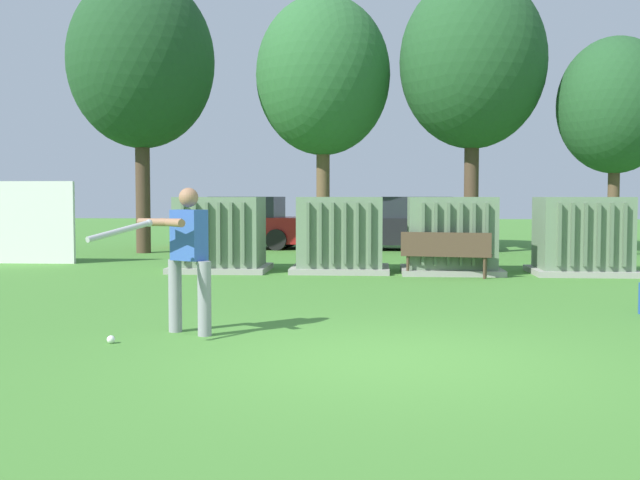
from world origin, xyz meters
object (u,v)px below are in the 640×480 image
transformer_east (582,237)px  parked_car_leftmost (244,224)px  transformer_mid_east (451,236)px  transformer_mid_west (341,235)px  park_bench (446,251)px  sports_ball (111,339)px  transformer_west (220,235)px  parked_car_left_of_center (414,225)px  batter (186,253)px

transformer_east → parked_car_leftmost: size_ratio=0.48×
transformer_mid_east → parked_car_leftmost: size_ratio=0.48×
transformer_mid_west → park_bench: (2.18, -1.04, -0.25)m
sports_ball → parked_car_leftmost: (-1.23, 15.81, 0.71)m
transformer_mid_east → transformer_east: 2.72m
transformer_west → transformer_east: same height
park_bench → transformer_mid_east: bearing=78.5°
transformer_mid_west → park_bench: size_ratio=1.14×
transformer_mid_east → transformer_east: same height
transformer_east → transformer_mid_west: bearing=178.4°
transformer_east → transformer_west: bearing=179.3°
sports_ball → parked_car_left_of_center: size_ratio=0.02×
batter → parked_car_left_of_center: size_ratio=0.40×
transformer_east → park_bench: (-2.90, -0.89, -0.25)m
transformer_west → sports_ball: transformer_west is taller
transformer_mid_east → parked_car_left_of_center: bearing=93.5°
transformer_west → transformer_mid_east: bearing=-1.1°
batter → sports_ball: 1.32m
transformer_mid_east → park_bench: (-0.18, -0.89, -0.25)m
park_bench → parked_car_left_of_center: (-0.25, 8.04, 0.22)m
sports_ball → transformer_east: bearing=48.5°
parked_car_leftmost → transformer_west: bearing=-84.1°
transformer_west → transformer_east: 7.71m
transformer_east → batter: bearing=-130.8°
batter → sports_ball: batter is taller
park_bench → parked_car_leftmost: (-5.58, 8.50, 0.22)m
transformer_west → transformer_mid_east: size_ratio=1.00×
batter → transformer_west: bearing=98.5°
park_bench → transformer_east: bearing=17.1°
sports_ball → transformer_mid_east: bearing=61.1°
transformer_east → park_bench: size_ratio=1.14×
transformer_mid_west → park_bench: transformer_mid_west is taller
transformer_east → parked_car_left_of_center: 7.81m
transformer_west → transformer_east: (7.70, -0.10, 0.00)m
transformer_west → park_bench: bearing=-11.7°
transformer_east → batter: 10.03m
sports_ball → parked_car_left_of_center: (4.09, 15.35, 0.71)m
transformer_mid_west → parked_car_leftmost: bearing=114.5°
transformer_west → transformer_east: bearing=-0.7°
transformer_mid_west → parked_car_left_of_center: size_ratio=0.48×
transformer_mid_east → park_bench: bearing=-101.5°
sports_ball → parked_car_leftmost: bearing=94.5°
sports_ball → parked_car_leftmost: size_ratio=0.02×
parked_car_leftmost → transformer_east: bearing=-41.9°
transformer_mid_west → transformer_mid_east: 2.36m
parked_car_leftmost → transformer_mid_east: bearing=-52.8°
transformer_mid_east → transformer_mid_west: bearing=176.4°
transformer_west → batter: 7.78m
batter → parked_car_left_of_center: (3.39, 14.74, -0.22)m
transformer_west → transformer_mid_east: (4.98, -0.10, 0.00)m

